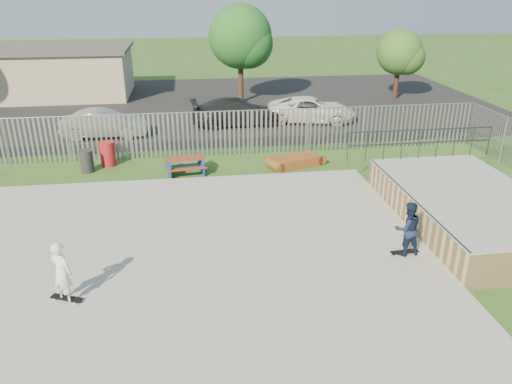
{
  "coord_description": "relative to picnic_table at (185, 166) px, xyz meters",
  "views": [
    {
      "loc": [
        0.87,
        -12.27,
        7.21
      ],
      "look_at": [
        2.85,
        2.0,
        1.1
      ],
      "focal_mm": 35.0,
      "sensor_mm": 36.0,
      "label": 1
    }
  ],
  "objects": [
    {
      "name": "parking_lot",
      "position": [
        -0.63,
        12.12,
        -0.33
      ],
      "size": [
        40.0,
        18.0,
        0.02
      ],
      "primitive_type": "cube",
      "color": "black",
      "rests_on": "ground"
    },
    {
      "name": "car_dark",
      "position": [
        2.86,
        7.05,
        0.39
      ],
      "size": [
        5.01,
        2.3,
        1.42
      ],
      "primitive_type": "imported",
      "rotation": [
        0.0,
        0.0,
        1.64
      ],
      "color": "#222227",
      "rests_on": "parking_lot"
    },
    {
      "name": "ground",
      "position": [
        -0.63,
        -6.88,
        -0.34
      ],
      "size": [
        120.0,
        120.0,
        0.0
      ],
      "primitive_type": "plane",
      "color": "#2D571E",
      "rests_on": "ground"
    },
    {
      "name": "quarter_pipe",
      "position": [
        8.87,
        -5.84,
        0.22
      ],
      "size": [
        5.5,
        7.05,
        2.19
      ],
      "color": "tan",
      "rests_on": "ground"
    },
    {
      "name": "concrete_slab",
      "position": [
        -0.63,
        -6.88,
        -0.27
      ],
      "size": [
        15.0,
        12.0,
        0.15
      ],
      "primitive_type": "cube",
      "color": "#9E9E99",
      "rests_on": "ground"
    },
    {
      "name": "tree_mid",
      "position": [
        3.67,
        12.59,
        3.71
      ],
      "size": [
        3.9,
        3.9,
        6.01
      ],
      "color": "#3F2A19",
      "rests_on": "ground"
    },
    {
      "name": "skateboard_a",
      "position": [
        6.04,
        -7.62,
        -0.15
      ],
      "size": [
        0.81,
        0.26,
        0.08
      ],
      "rotation": [
        0.0,
        0.0,
        0.07
      ],
      "color": "black",
      "rests_on": "concrete_slab"
    },
    {
      "name": "skater_white",
      "position": [
        -2.89,
        -8.63,
        0.59
      ],
      "size": [
        0.69,
        0.63,
        1.57
      ],
      "primitive_type": "imported",
      "rotation": [
        0.0,
        0.0,
        2.56
      ],
      "color": "white",
      "rests_on": "concrete_slab"
    },
    {
      "name": "picnic_table",
      "position": [
        0.0,
        0.0,
        0.0
      ],
      "size": [
        1.76,
        1.52,
        0.67
      ],
      "rotation": [
        0.0,
        0.0,
        0.15
      ],
      "color": "maroon",
      "rests_on": "ground"
    },
    {
      "name": "car_white",
      "position": [
        6.96,
        7.2,
        0.34
      ],
      "size": [
        5.13,
        3.13,
        1.33
      ],
      "primitive_type": "imported",
      "rotation": [
        0.0,
        0.0,
        1.37
      ],
      "color": "white",
      "rests_on": "parking_lot"
    },
    {
      "name": "car_silver",
      "position": [
        -3.91,
        5.67,
        0.36
      ],
      "size": [
        4.14,
        1.45,
        1.36
      ],
      "primitive_type": "imported",
      "rotation": [
        0.0,
        0.0,
        1.57
      ],
      "color": "silver",
      "rests_on": "parking_lot"
    },
    {
      "name": "skateboard_b",
      "position": [
        -2.89,
        -8.63,
        -0.15
      ],
      "size": [
        0.81,
        0.5,
        0.08
      ],
      "rotation": [
        0.0,
        0.0,
        -0.41
      ],
      "color": "black",
      "rests_on": "concrete_slab"
    },
    {
      "name": "skater_navy",
      "position": [
        6.04,
        -7.62,
        0.59
      ],
      "size": [
        0.81,
        0.65,
        1.57
      ],
      "primitive_type": "imported",
      "rotation": [
        0.0,
        0.0,
        3.22
      ],
      "color": "#121C38",
      "rests_on": "concrete_slab"
    },
    {
      "name": "tree_right",
      "position": [
        13.89,
        12.19,
        2.65
      ],
      "size": [
        2.88,
        2.88,
        4.45
      ],
      "color": "#3A2217",
      "rests_on": "ground"
    },
    {
      "name": "trash_bin_red",
      "position": [
        -3.19,
        1.43,
        0.17
      ],
      "size": [
        0.62,
        0.62,
        1.03
      ],
      "primitive_type": "cylinder",
      "color": "maroon",
      "rests_on": "ground"
    },
    {
      "name": "funbox",
      "position": [
        4.63,
        0.3,
        -0.14
      ],
      "size": [
        2.28,
        1.67,
        0.41
      ],
      "rotation": [
        0.0,
        0.0,
        0.35
      ],
      "color": "brown",
      "rests_on": "ground"
    },
    {
      "name": "building",
      "position": [
        -8.63,
        16.12,
        1.27
      ],
      "size": [
        10.4,
        6.4,
        3.2
      ],
      "color": "tan",
      "rests_on": "ground"
    },
    {
      "name": "trash_bin_grey",
      "position": [
        -3.95,
        0.76,
        0.11
      ],
      "size": [
        0.55,
        0.55,
        0.91
      ],
      "primitive_type": "cylinder",
      "color": "#262628",
      "rests_on": "ground"
    },
    {
      "name": "fence",
      "position": [
        0.37,
        -2.29,
        0.66
      ],
      "size": [
        26.04,
        16.02,
        2.0
      ],
      "color": "gray",
      "rests_on": "ground"
    }
  ]
}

